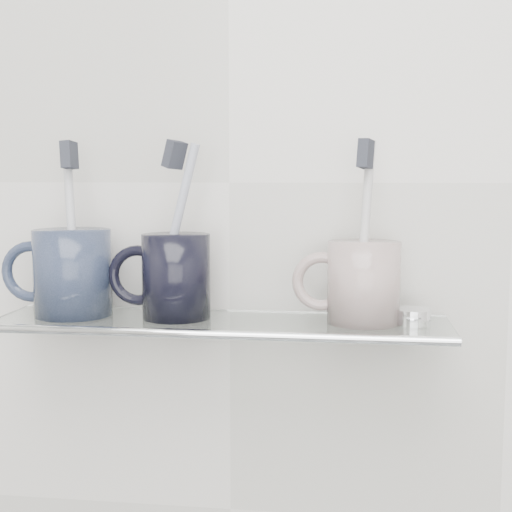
% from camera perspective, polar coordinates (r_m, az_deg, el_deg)
% --- Properties ---
extents(wall_back, '(2.50, 0.00, 2.50)m').
position_cam_1_polar(wall_back, '(0.84, -2.16, 5.89)').
color(wall_back, silver).
rests_on(wall_back, ground).
extents(shelf_glass, '(0.50, 0.12, 0.01)m').
position_cam_1_polar(shelf_glass, '(0.79, -2.86, -5.39)').
color(shelf_glass, silver).
rests_on(shelf_glass, wall_back).
extents(shelf_rail, '(0.50, 0.01, 0.01)m').
position_cam_1_polar(shelf_rail, '(0.74, -3.64, -6.28)').
color(shelf_rail, silver).
rests_on(shelf_rail, shelf_glass).
extents(bracket_left, '(0.02, 0.03, 0.02)m').
position_cam_1_polar(bracket_left, '(0.90, -15.66, -4.91)').
color(bracket_left, silver).
rests_on(bracket_left, wall_back).
extents(bracket_right, '(0.02, 0.03, 0.02)m').
position_cam_1_polar(bracket_right, '(0.83, 12.23, -5.74)').
color(bracket_right, silver).
rests_on(bracket_right, wall_back).
extents(mug_left, '(0.11, 0.11, 0.10)m').
position_cam_1_polar(mug_left, '(0.83, -14.45, -1.29)').
color(mug_left, '#1A2131').
rests_on(mug_left, shelf_glass).
extents(mug_left_handle, '(0.07, 0.01, 0.07)m').
position_cam_1_polar(mug_left_handle, '(0.85, -17.55, -1.21)').
color(mug_left_handle, '#1A2131').
rests_on(mug_left_handle, mug_left).
extents(toothbrush_left, '(0.02, 0.03, 0.19)m').
position_cam_1_polar(toothbrush_left, '(0.83, -14.56, 2.29)').
color(toothbrush_left, '#B8B8BA').
rests_on(toothbrush_left, mug_left).
extents(bristles_left, '(0.02, 0.03, 0.03)m').
position_cam_1_polar(bristles_left, '(0.83, -14.72, 7.82)').
color(bristles_left, '#262931').
rests_on(bristles_left, toothbrush_left).
extents(mug_center, '(0.10, 0.10, 0.09)m').
position_cam_1_polar(mug_center, '(0.80, -6.40, -1.61)').
color(mug_center, black).
rests_on(mug_center, shelf_glass).
extents(mug_center_handle, '(0.07, 0.01, 0.07)m').
position_cam_1_polar(mug_center_handle, '(0.81, -9.43, -1.55)').
color(mug_center_handle, black).
rests_on(mug_center_handle, mug_center).
extents(toothbrush_center, '(0.06, 0.03, 0.19)m').
position_cam_1_polar(toothbrush_center, '(0.79, -6.45, 2.26)').
color(toothbrush_center, '#9FA6C4').
rests_on(toothbrush_center, mug_center).
extents(bristles_center, '(0.03, 0.03, 0.03)m').
position_cam_1_polar(bristles_center, '(0.79, -6.53, 8.06)').
color(bristles_center, '#262931').
rests_on(bristles_center, toothbrush_center).
extents(mug_right, '(0.09, 0.09, 0.09)m').
position_cam_1_polar(mug_right, '(0.78, 8.62, -2.10)').
color(mug_right, silver).
rests_on(mug_right, shelf_glass).
extents(mug_right_handle, '(0.06, 0.01, 0.06)m').
position_cam_1_polar(mug_right_handle, '(0.78, 5.28, -2.05)').
color(mug_right_handle, silver).
rests_on(mug_right_handle, mug_right).
extents(toothbrush_right, '(0.02, 0.03, 0.19)m').
position_cam_1_polar(toothbrush_right, '(0.77, 8.69, 2.10)').
color(toothbrush_right, beige).
rests_on(toothbrush_right, mug_right).
extents(bristles_right, '(0.02, 0.03, 0.03)m').
position_cam_1_polar(bristles_right, '(0.77, 8.80, 8.07)').
color(bristles_right, '#262931').
rests_on(bristles_right, toothbrush_right).
extents(chrome_cap, '(0.04, 0.04, 0.02)m').
position_cam_1_polar(chrome_cap, '(0.78, 12.39, -4.73)').
color(chrome_cap, silver).
rests_on(chrome_cap, shelf_glass).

